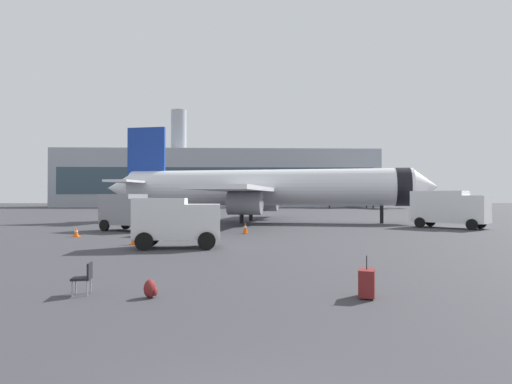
{
  "coord_description": "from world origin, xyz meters",
  "views": [
    {
      "loc": [
        -0.02,
        -4.3,
        2.62
      ],
      "look_at": [
        1.02,
        24.96,
        3.0
      ],
      "focal_mm": 30.35,
      "sensor_mm": 36.0,
      "label": 1
    }
  ],
  "objects_px": {
    "airplane_at_gate": "(263,188)",
    "safety_cone_mid": "(245,228)",
    "safety_cone_near": "(134,238)",
    "gate_chair": "(84,276)",
    "airplane_taxiing": "(365,197)",
    "rolling_suitcase": "(367,283)",
    "traveller_backpack": "(151,289)",
    "cargo_van": "(176,220)",
    "service_truck": "(131,210)",
    "fuel_truck": "(449,207)",
    "safety_cone_far": "(76,232)"
  },
  "relations": [
    {
      "from": "airplane_taxiing",
      "to": "rolling_suitcase",
      "type": "distance_m",
      "value": 97.16
    },
    {
      "from": "safety_cone_near",
      "to": "service_truck",
      "type": "bearing_deg",
      "value": 105.19
    },
    {
      "from": "cargo_van",
      "to": "safety_cone_near",
      "type": "height_order",
      "value": "cargo_van"
    },
    {
      "from": "service_truck",
      "to": "airplane_taxiing",
      "type": "bearing_deg",
      "value": 60.95
    },
    {
      "from": "airplane_at_gate",
      "to": "rolling_suitcase",
      "type": "xyz_separation_m",
      "value": [
        0.96,
        -34.73,
        -3.27
      ]
    },
    {
      "from": "cargo_van",
      "to": "traveller_backpack",
      "type": "distance_m",
      "value": 11.36
    },
    {
      "from": "gate_chair",
      "to": "traveller_backpack",
      "type": "bearing_deg",
      "value": -12.83
    },
    {
      "from": "cargo_van",
      "to": "traveller_backpack",
      "type": "bearing_deg",
      "value": -84.94
    },
    {
      "from": "airplane_at_gate",
      "to": "rolling_suitcase",
      "type": "bearing_deg",
      "value": -88.42
    },
    {
      "from": "safety_cone_near",
      "to": "cargo_van",
      "type": "bearing_deg",
      "value": -31.99
    },
    {
      "from": "gate_chair",
      "to": "rolling_suitcase",
      "type": "bearing_deg",
      "value": -4.71
    },
    {
      "from": "service_truck",
      "to": "fuel_truck",
      "type": "relative_size",
      "value": 0.88
    },
    {
      "from": "safety_cone_mid",
      "to": "safety_cone_near",
      "type": "bearing_deg",
      "value": -131.11
    },
    {
      "from": "traveller_backpack",
      "to": "gate_chair",
      "type": "distance_m",
      "value": 1.93
    },
    {
      "from": "airplane_taxiing",
      "to": "service_truck",
      "type": "relative_size",
      "value": 5.05
    },
    {
      "from": "rolling_suitcase",
      "to": "traveller_backpack",
      "type": "xyz_separation_m",
      "value": [
        -5.66,
        0.2,
        -0.16
      ]
    },
    {
      "from": "service_truck",
      "to": "safety_cone_near",
      "type": "xyz_separation_m",
      "value": [
        2.72,
        -10.03,
        -1.24
      ]
    },
    {
      "from": "rolling_suitcase",
      "to": "gate_chair",
      "type": "distance_m",
      "value": 7.55
    },
    {
      "from": "cargo_van",
      "to": "traveller_backpack",
      "type": "height_order",
      "value": "cargo_van"
    },
    {
      "from": "safety_cone_near",
      "to": "airplane_at_gate",
      "type": "bearing_deg",
      "value": 69.08
    },
    {
      "from": "airplane_taxiing",
      "to": "safety_cone_near",
      "type": "distance_m",
      "value": 88.09
    },
    {
      "from": "service_truck",
      "to": "cargo_van",
      "type": "bearing_deg",
      "value": -65.5
    },
    {
      "from": "fuel_truck",
      "to": "rolling_suitcase",
      "type": "height_order",
      "value": "fuel_truck"
    },
    {
      "from": "fuel_truck",
      "to": "cargo_van",
      "type": "relative_size",
      "value": 1.34
    },
    {
      "from": "safety_cone_mid",
      "to": "rolling_suitcase",
      "type": "bearing_deg",
      "value": -81.66
    },
    {
      "from": "cargo_van",
      "to": "safety_cone_far",
      "type": "xyz_separation_m",
      "value": [
        -7.66,
        6.68,
        -1.14
      ]
    },
    {
      "from": "airplane_at_gate",
      "to": "traveller_backpack",
      "type": "relative_size",
      "value": 73.97
    },
    {
      "from": "airplane_at_gate",
      "to": "safety_cone_mid",
      "type": "distance_m",
      "value": 14.98
    },
    {
      "from": "rolling_suitcase",
      "to": "airplane_at_gate",
      "type": "bearing_deg",
      "value": 91.58
    },
    {
      "from": "airplane_taxiing",
      "to": "safety_cone_far",
      "type": "height_order",
      "value": "airplane_taxiing"
    },
    {
      "from": "cargo_van",
      "to": "safety_cone_far",
      "type": "relative_size",
      "value": 7.11
    },
    {
      "from": "airplane_at_gate",
      "to": "safety_cone_mid",
      "type": "height_order",
      "value": "airplane_at_gate"
    },
    {
      "from": "safety_cone_mid",
      "to": "traveller_backpack",
      "type": "xyz_separation_m",
      "value": [
        -2.7,
        -20.05,
        -0.17
      ]
    },
    {
      "from": "airplane_taxiing",
      "to": "safety_cone_mid",
      "type": "distance_m",
      "value": 79.0
    },
    {
      "from": "safety_cone_near",
      "to": "gate_chair",
      "type": "relative_size",
      "value": 0.87
    },
    {
      "from": "airplane_at_gate",
      "to": "safety_cone_mid",
      "type": "xyz_separation_m",
      "value": [
        -2.01,
        -14.48,
        -3.25
      ]
    },
    {
      "from": "airplane_at_gate",
      "to": "rolling_suitcase",
      "type": "distance_m",
      "value": 34.89
    },
    {
      "from": "airplane_at_gate",
      "to": "safety_cone_far",
      "type": "xyz_separation_m",
      "value": [
        -13.36,
        -16.6,
        -3.35
      ]
    },
    {
      "from": "safety_cone_near",
      "to": "safety_cone_mid",
      "type": "height_order",
      "value": "safety_cone_mid"
    },
    {
      "from": "airplane_at_gate",
      "to": "traveller_backpack",
      "type": "height_order",
      "value": "airplane_at_gate"
    },
    {
      "from": "safety_cone_far",
      "to": "traveller_backpack",
      "type": "bearing_deg",
      "value": -64.23
    },
    {
      "from": "airplane_taxiing",
      "to": "safety_cone_near",
      "type": "height_order",
      "value": "airplane_taxiing"
    },
    {
      "from": "service_truck",
      "to": "traveller_backpack",
      "type": "xyz_separation_m",
      "value": [
        6.3,
        -22.89,
        -1.37
      ]
    },
    {
      "from": "airplane_at_gate",
      "to": "gate_chair",
      "type": "xyz_separation_m",
      "value": [
        -6.57,
        -34.11,
        -3.16
      ]
    },
    {
      "from": "airplane_at_gate",
      "to": "airplane_taxiing",
      "type": "bearing_deg",
      "value": 64.46
    },
    {
      "from": "fuel_truck",
      "to": "safety_cone_near",
      "type": "distance_m",
      "value": 26.84
    },
    {
      "from": "fuel_truck",
      "to": "cargo_van",
      "type": "distance_m",
      "value": 25.38
    },
    {
      "from": "cargo_van",
      "to": "service_truck",
      "type": "bearing_deg",
      "value": 114.5
    },
    {
      "from": "fuel_truck",
      "to": "safety_cone_far",
      "type": "xyz_separation_m",
      "value": [
        -28.91,
        -7.19,
        -1.46
      ]
    },
    {
      "from": "airplane_at_gate",
      "to": "service_truck",
      "type": "bearing_deg",
      "value": -133.41
    }
  ]
}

